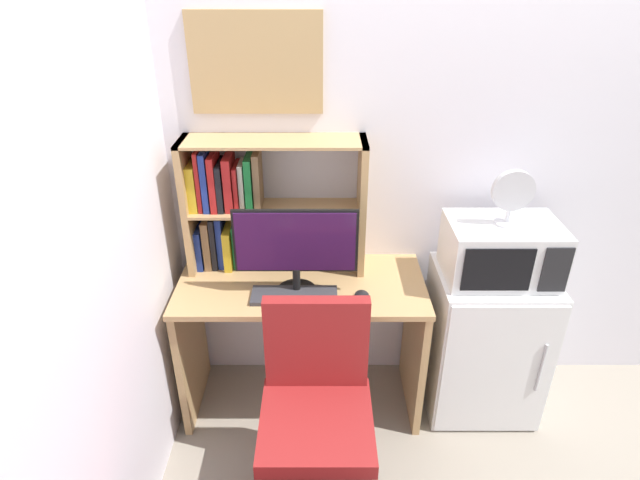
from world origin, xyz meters
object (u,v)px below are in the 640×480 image
object	(u,v)px
desk_fan	(510,195)
monitor	(294,246)
hutch_bookshelf	(243,204)
keyboard	(292,296)
mini_fridge	(483,341)
microwave	(500,250)
wall_corkboard	(254,63)
computer_mouse	(360,296)
desk_chair	(315,424)

from	to	relation	value
desk_fan	monitor	bearing A→B (deg)	-175.29
hutch_bookshelf	keyboard	xyz separation A→B (m)	(0.24, -0.30, -0.33)
keyboard	desk_fan	size ratio (longest dim) A/B	1.51
desk_fan	keyboard	bearing A→B (deg)	-172.60
mini_fridge	microwave	size ratio (longest dim) A/B	1.57
wall_corkboard	computer_mouse	bearing A→B (deg)	-40.18
monitor	wall_corkboard	xyz separation A→B (m)	(-0.17, 0.34, 0.73)
keyboard	wall_corkboard	xyz separation A→B (m)	(-0.16, 0.39, 0.97)
desk_fan	microwave	bearing A→B (deg)	70.73
computer_mouse	mini_fridge	bearing A→B (deg)	12.01
microwave	desk_chair	bearing A→B (deg)	-147.47
microwave	desk_chair	world-z (taller)	microwave
computer_mouse	wall_corkboard	distance (m)	1.15
mini_fridge	wall_corkboard	xyz separation A→B (m)	(-1.14, 0.26, 1.35)
monitor	desk_chair	world-z (taller)	monitor
monitor	computer_mouse	world-z (taller)	monitor
keyboard	microwave	distance (m)	1.00
desk_chair	wall_corkboard	bearing A→B (deg)	108.26
monitor	computer_mouse	size ratio (longest dim) A/B	6.14
hutch_bookshelf	microwave	world-z (taller)	hutch_bookshelf
keyboard	computer_mouse	bearing A→B (deg)	-2.13
monitor	mini_fridge	size ratio (longest dim) A/B	0.70
monitor	mini_fridge	bearing A→B (deg)	4.88
hutch_bookshelf	monitor	bearing A→B (deg)	-44.81
keyboard	microwave	size ratio (longest dim) A/B	0.78
keyboard	mini_fridge	distance (m)	1.06
monitor	wall_corkboard	size ratio (longest dim) A/B	0.94
microwave	desk_fan	xyz separation A→B (m)	(-0.00, -0.01, 0.29)
computer_mouse	desk_fan	world-z (taller)	desk_fan
monitor	microwave	xyz separation A→B (m)	(0.97, 0.09, -0.07)
keyboard	wall_corkboard	size ratio (longest dim) A/B	0.67
computer_mouse	wall_corkboard	bearing A→B (deg)	139.82
hutch_bookshelf	computer_mouse	world-z (taller)	hutch_bookshelf
keyboard	wall_corkboard	world-z (taller)	wall_corkboard
wall_corkboard	keyboard	bearing A→B (deg)	-67.21
mini_fridge	hutch_bookshelf	bearing A→B (deg)	172.09
keyboard	computer_mouse	distance (m)	0.31
hutch_bookshelf	microwave	bearing A→B (deg)	-7.78
hutch_bookshelf	keyboard	distance (m)	0.51
hutch_bookshelf	desk_fan	world-z (taller)	hutch_bookshelf
monitor	desk_fan	world-z (taller)	desk_fan
computer_mouse	microwave	size ratio (longest dim) A/B	0.18
computer_mouse	desk_fan	bearing A→B (deg)	11.80
hutch_bookshelf	desk_chair	distance (m)	1.07
keyboard	microwave	bearing A→B (deg)	7.73
mini_fridge	wall_corkboard	bearing A→B (deg)	167.08
keyboard	computer_mouse	xyz separation A→B (m)	(0.31, -0.01, 0.01)
hutch_bookshelf	monitor	size ratio (longest dim) A/B	1.54
monitor	keyboard	world-z (taller)	monitor
wall_corkboard	desk_fan	bearing A→B (deg)	-13.09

